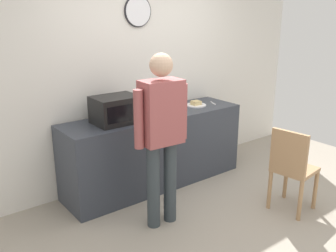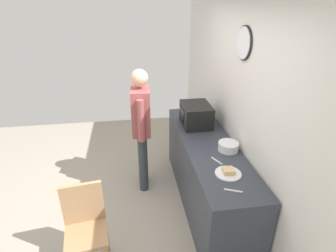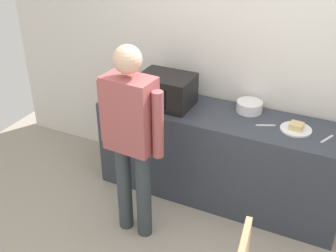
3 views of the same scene
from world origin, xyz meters
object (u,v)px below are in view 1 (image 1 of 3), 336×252
object	(u,v)px
sandwich_plate	(196,104)
wooden_chair	(292,167)
microwave	(116,110)
fork_utensil	(183,109)
spoon_utensil	(213,103)
salad_bowl	(160,105)
person_standing	(162,129)

from	to	relation	value
sandwich_plate	wooden_chair	xyz separation A→B (m)	(0.08, -1.45, -0.41)
microwave	fork_utensil	size ratio (longest dim) A/B	2.94
spoon_utensil	wooden_chair	distance (m)	1.47
sandwich_plate	salad_bowl	xyz separation A→B (m)	(-0.46, 0.17, 0.03)
person_standing	wooden_chair	xyz separation A→B (m)	(1.24, -0.65, -0.50)
microwave	spoon_utensil	world-z (taller)	microwave
microwave	sandwich_plate	distance (m)	1.22
microwave	salad_bowl	bearing A→B (deg)	15.23
salad_bowl	person_standing	distance (m)	1.20
fork_utensil	spoon_utensil	distance (m)	0.51
person_standing	microwave	bearing A→B (deg)	94.40
fork_utensil	person_standing	world-z (taller)	person_standing
microwave	wooden_chair	xyz separation A→B (m)	(1.30, -1.41, -0.54)
spoon_utensil	person_standing	xyz separation A→B (m)	(-1.42, -0.76, 0.11)
salad_bowl	spoon_utensil	bearing A→B (deg)	-16.38
sandwich_plate	spoon_utensil	xyz separation A→B (m)	(0.26, -0.05, -0.02)
fork_utensil	wooden_chair	world-z (taller)	wooden_chair
salad_bowl	fork_utensil	bearing A→B (deg)	-44.32
microwave	wooden_chair	world-z (taller)	microwave
microwave	salad_bowl	distance (m)	0.79
microwave	person_standing	distance (m)	0.77
sandwich_plate	salad_bowl	world-z (taller)	salad_bowl
fork_utensil	spoon_utensil	xyz separation A→B (m)	(0.51, -0.01, 0.00)
salad_bowl	fork_utensil	xyz separation A→B (m)	(0.21, -0.20, -0.05)
sandwich_plate	microwave	bearing A→B (deg)	-178.16
microwave	wooden_chair	size ratio (longest dim) A/B	0.53
person_standing	wooden_chair	bearing A→B (deg)	-27.51
microwave	salad_bowl	xyz separation A→B (m)	(0.76, 0.21, -0.10)
fork_utensil	person_standing	bearing A→B (deg)	-139.73
salad_bowl	person_standing	size ratio (longest dim) A/B	0.14
microwave	sandwich_plate	xyz separation A→B (m)	(1.22, 0.04, -0.13)
microwave	salad_bowl	world-z (taller)	microwave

